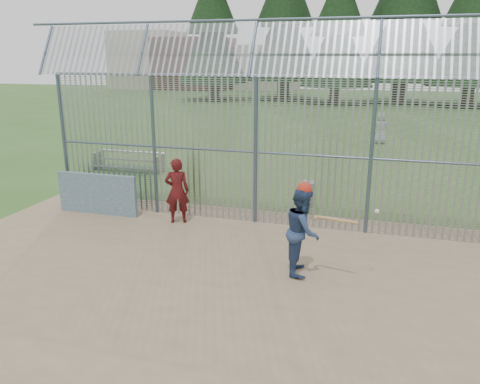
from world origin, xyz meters
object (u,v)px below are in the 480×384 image
(dugout_wall, at_px, (97,194))
(onlooker, at_px, (177,191))
(batter, at_px, (303,231))
(bleacher, at_px, (128,160))
(trash_can, at_px, (308,193))

(dugout_wall, distance_m, onlooker, 2.56)
(onlooker, bearing_deg, batter, 130.33)
(onlooker, xyz_separation_m, bleacher, (-4.47, 5.26, -0.52))
(dugout_wall, relative_size, bleacher, 0.83)
(batter, height_order, bleacher, batter)
(onlooker, bearing_deg, dugout_wall, -20.71)
(dugout_wall, relative_size, onlooker, 1.37)
(dugout_wall, distance_m, trash_can, 6.35)
(trash_can, bearing_deg, bleacher, 161.22)
(batter, bearing_deg, bleacher, 41.03)
(dugout_wall, xyz_separation_m, batter, (6.35, -2.20, 0.33))
(batter, relative_size, bleacher, 0.62)
(onlooker, bearing_deg, trash_can, -160.87)
(dugout_wall, bearing_deg, onlooker, -0.75)
(dugout_wall, xyz_separation_m, onlooker, (2.55, -0.03, 0.31))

